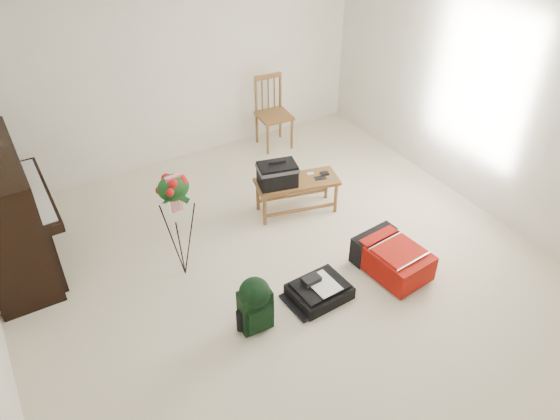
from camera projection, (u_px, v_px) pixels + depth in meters
floor at (291, 281)px, 5.28m from camera, size 5.00×5.50×0.01m
ceiling at (295, 21)px, 3.80m from camera, size 5.00×5.50×0.01m
wall_back at (171, 65)px, 6.45m from camera, size 5.00×0.04×2.50m
wall_right at (501, 106)px, 5.57m from camera, size 0.04×5.50×2.50m
piano at (6, 216)px, 5.14m from camera, size 0.71×1.50×1.25m
bench at (285, 178)px, 5.85m from camera, size 0.97×0.58×0.70m
dining_chair at (273, 113)px, 7.17m from camera, size 0.44×0.44×0.95m
red_suitcase at (389, 256)px, 5.35m from camera, size 0.54×0.75×0.30m
black_duffel at (319, 290)px, 5.08m from camera, size 0.55×0.45×0.22m
green_backpack at (255, 302)px, 4.65m from camera, size 0.28×0.27×0.55m
flower_stand at (179, 227)px, 5.04m from camera, size 0.41×0.41×1.18m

